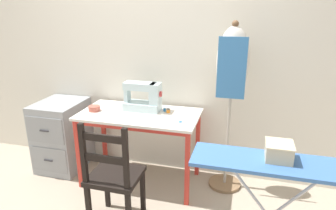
% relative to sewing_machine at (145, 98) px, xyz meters
% --- Properties ---
extents(ground_plane, '(14.00, 14.00, 0.00)m').
position_rel_sewing_machine_xyz_m(ground_plane, '(-0.02, -0.40, -0.88)').
color(ground_plane, tan).
extents(wall_back, '(10.00, 0.05, 2.55)m').
position_rel_sewing_machine_xyz_m(wall_back, '(-0.02, 0.28, 0.40)').
color(wall_back, silver).
rests_on(wall_back, ground_plane).
extents(sewing_table, '(1.16, 0.62, 0.75)m').
position_rel_sewing_machine_xyz_m(sewing_table, '(-0.02, -0.11, -0.22)').
color(sewing_table, silver).
rests_on(sewing_table, ground_plane).
extents(sewing_machine, '(0.37, 0.18, 0.31)m').
position_rel_sewing_machine_xyz_m(sewing_machine, '(0.00, 0.00, 0.00)').
color(sewing_machine, silver).
rests_on(sewing_machine, sewing_table).
extents(fabric_bowl, '(0.11, 0.11, 0.05)m').
position_rel_sewing_machine_xyz_m(fabric_bowl, '(-0.48, -0.15, -0.11)').
color(fabric_bowl, '#B25647').
rests_on(fabric_bowl, sewing_table).
extents(scissors, '(0.14, 0.04, 0.01)m').
position_rel_sewing_machine_xyz_m(scissors, '(0.44, -0.22, -0.13)').
color(scissors, silver).
rests_on(scissors, sewing_table).
extents(thread_spool_near_machine, '(0.03, 0.03, 0.04)m').
position_rel_sewing_machine_xyz_m(thread_spool_near_machine, '(0.20, 0.02, -0.12)').
color(thread_spool_near_machine, '#2875C1').
rests_on(thread_spool_near_machine, sewing_table).
extents(thread_spool_mid_table, '(0.04, 0.04, 0.04)m').
position_rel_sewing_machine_xyz_m(thread_spool_mid_table, '(0.25, -0.01, -0.11)').
color(thread_spool_mid_table, orange).
rests_on(thread_spool_mid_table, sewing_table).
extents(wooden_chair, '(0.40, 0.38, 0.94)m').
position_rel_sewing_machine_xyz_m(wooden_chair, '(0.00, -0.77, -0.44)').
color(wooden_chair, black).
rests_on(wooden_chair, ground_plane).
extents(filing_cabinet, '(0.46, 0.57, 0.76)m').
position_rel_sewing_machine_xyz_m(filing_cabinet, '(-0.96, -0.03, -0.50)').
color(filing_cabinet, '#93999E').
rests_on(filing_cabinet, ground_plane).
extents(dress_form, '(0.32, 0.32, 1.62)m').
position_rel_sewing_machine_xyz_m(dress_form, '(0.82, 0.04, 0.28)').
color(dress_form, '#846647').
rests_on(dress_form, ground_plane).
extents(ironing_board, '(1.05, 0.31, 0.82)m').
position_rel_sewing_machine_xyz_m(ironing_board, '(1.18, -0.87, -0.12)').
color(ironing_board, '#3D6BAD').
rests_on(ironing_board, ground_plane).
extents(storage_box, '(0.17, 0.18, 0.11)m').
position_rel_sewing_machine_xyz_m(storage_box, '(1.19, -0.84, -0.01)').
color(storage_box, beige).
rests_on(storage_box, ironing_board).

